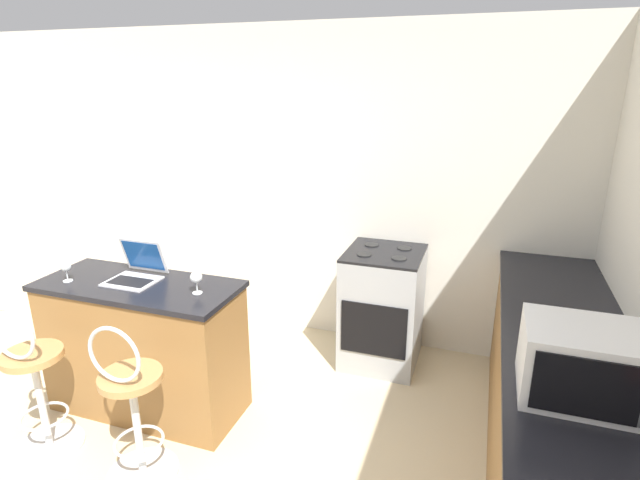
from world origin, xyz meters
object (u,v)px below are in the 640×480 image
object	(u,v)px
laptop	(137,270)
wine_glass_short	(66,267)
stove_range	(382,307)
bar_stool_far	(132,407)
microwave	(591,365)
wine_glass_tall	(196,278)
bar_stool_near	(35,384)

from	to	relation	value
laptop	wine_glass_short	world-z (taller)	laptop
stove_range	wine_glass_short	xyz separation A→B (m)	(-1.83, -1.23, 0.56)
stove_range	bar_stool_far	bearing A→B (deg)	-121.60
microwave	wine_glass_tall	bearing A→B (deg)	169.15
bar_stool_near	microwave	xyz separation A→B (m)	(2.88, 0.15, 0.62)
bar_stool_near	laptop	world-z (taller)	laptop
microwave	wine_glass_short	distance (m)	2.99
bar_stool_near	bar_stool_far	xyz separation A→B (m)	(0.69, 0.00, 0.00)
stove_range	wine_glass_tall	size ratio (longest dim) A/B	6.59
laptop	bar_stool_far	bearing A→B (deg)	-58.22
laptop	stove_range	world-z (taller)	laptop
bar_stool_far	wine_glass_tall	xyz separation A→B (m)	(0.10, 0.55, 0.56)
bar_stool_near	microwave	distance (m)	2.95
bar_stool_near	wine_glass_tall	bearing A→B (deg)	34.75
bar_stool_far	bar_stool_near	bearing A→B (deg)	180.00
microwave	stove_range	bearing A→B (deg)	127.14
bar_stool_far	wine_glass_short	distance (m)	1.07
bar_stool_near	wine_glass_short	distance (m)	0.72
bar_stool_far	stove_range	world-z (taller)	bar_stool_far
laptop	stove_range	xyz separation A→B (m)	(1.42, 1.05, -0.52)
wine_glass_tall	laptop	bearing A→B (deg)	171.12
microwave	wine_glass_tall	xyz separation A→B (m)	(-2.08, 0.40, -0.05)
laptop	microwave	world-z (taller)	microwave
bar_stool_far	laptop	bearing A→B (deg)	121.78
laptop	wine_glass_tall	xyz separation A→B (m)	(0.50, -0.08, 0.04)
bar_stool_near	wine_glass_short	bearing A→B (deg)	102.74
bar_stool_far	microwave	size ratio (longest dim) A/B	1.87
bar_stool_near	wine_glass_tall	xyz separation A→B (m)	(0.80, 0.55, 0.56)
laptop	wine_glass_short	xyz separation A→B (m)	(-0.40, -0.18, 0.03)
bar_stool_near	laptop	xyz separation A→B (m)	(0.30, 0.63, 0.53)
stove_range	bar_stool_near	bearing A→B (deg)	-135.78
bar_stool_near	wine_glass_tall	size ratio (longest dim) A/B	7.02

